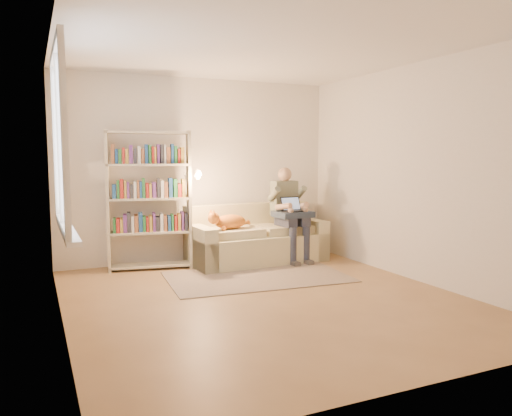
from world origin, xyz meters
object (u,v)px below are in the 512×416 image
person (288,208)px  cat (229,221)px  bookshelf (150,193)px  sofa (256,241)px  laptop (290,208)px

person → cat: person is taller
person → bookshelf: bearing=168.9°
person → bookshelf: 1.96m
sofa → laptop: 0.68m
sofa → cat: size_ratio=2.87×
cat → laptop: 0.89m
sofa → cat: bearing=-165.3°
cat → bookshelf: bearing=160.7°
cat → laptop: bearing=-8.8°
bookshelf → person: bearing=1.7°
person → cat: size_ratio=1.98×
laptop → bookshelf: bearing=165.5°
cat → laptop: size_ratio=2.17×
person → cat: 0.92m
cat → sofa: bearing=14.7°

